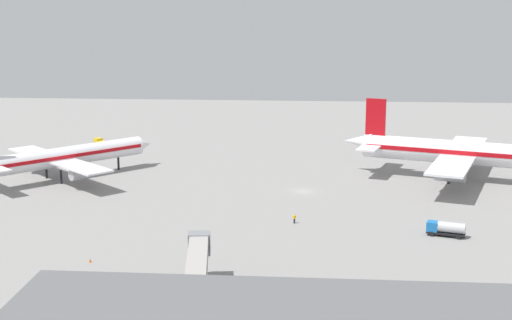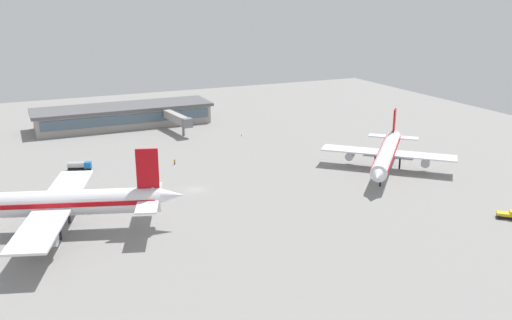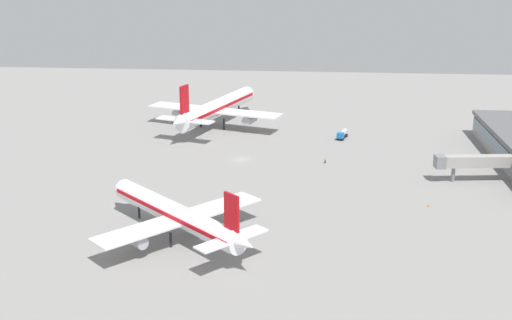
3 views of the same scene
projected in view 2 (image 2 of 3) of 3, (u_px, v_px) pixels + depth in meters
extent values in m
plane|color=gray|center=(195.00, 190.00, 139.42)|extent=(288.00, 288.00, 0.00)
cube|color=#9E9993|center=(124.00, 117.00, 205.80)|extent=(61.95, 17.70, 6.48)
cube|color=#4C6070|center=(129.00, 119.00, 197.65)|extent=(59.47, 0.30, 3.33)
cube|color=#59595B|center=(123.00, 107.00, 204.73)|extent=(64.42, 18.41, 1.11)
cylinder|color=white|center=(43.00, 204.00, 113.09)|extent=(46.61, 19.71, 5.21)
cone|color=white|center=(168.00, 195.00, 115.39)|extent=(7.48, 5.99, 4.17)
cube|color=red|center=(43.00, 202.00, 112.98)|extent=(44.85, 19.21, 0.94)
cube|color=white|center=(55.00, 206.00, 113.48)|extent=(21.22, 45.10, 0.47)
cylinder|color=#A5A8AD|center=(40.00, 240.00, 102.01)|extent=(6.74, 4.64, 2.86)
cylinder|color=#A5A8AD|center=(69.00, 193.00, 126.00)|extent=(6.74, 4.64, 2.86)
cube|color=white|center=(149.00, 197.00, 115.07)|extent=(9.64, 18.42, 0.37)
cube|color=red|center=(147.00, 169.00, 113.27)|extent=(4.49, 1.95, 8.33)
cylinder|color=black|center=(60.00, 231.00, 110.78)|extent=(0.62, 0.62, 3.65)
cylinder|color=black|center=(69.00, 215.00, 118.71)|extent=(0.62, 0.62, 3.65)
cylinder|color=white|center=(387.00, 153.00, 152.66)|extent=(29.36, 31.16, 4.24)
cone|color=white|center=(378.00, 176.00, 134.01)|extent=(5.84, 5.85, 4.03)
cone|color=white|center=(394.00, 134.00, 171.12)|extent=(6.10, 6.20, 3.40)
cube|color=red|center=(387.00, 152.00, 152.57)|extent=(28.37, 30.09, 0.76)
cube|color=white|center=(388.00, 153.00, 154.53)|extent=(31.06, 29.46, 0.38)
cylinder|color=#A5A8AD|center=(426.00, 161.00, 151.81)|extent=(5.12, 5.26, 2.33)
cylinder|color=#A5A8AD|center=(350.00, 155.00, 158.11)|extent=(5.12, 5.26, 2.33)
cube|color=white|center=(393.00, 137.00, 168.28)|extent=(13.10, 12.51, 0.31)
cube|color=red|center=(394.00, 120.00, 166.81)|extent=(2.86, 3.03, 6.79)
cylinder|color=black|center=(380.00, 181.00, 141.46)|extent=(0.51, 0.51, 2.97)
cylinder|color=black|center=(400.00, 164.00, 155.46)|extent=(0.51, 0.51, 2.97)
cylinder|color=black|center=(375.00, 162.00, 157.54)|extent=(0.51, 0.51, 2.97)
cube|color=black|center=(80.00, 168.00, 154.51)|extent=(6.58, 3.67, 0.30)
cube|color=#1966B2|center=(88.00, 165.00, 154.50)|extent=(2.28, 2.35, 1.60)
cube|color=#3F596B|center=(91.00, 164.00, 154.50)|extent=(0.55, 1.55, 0.90)
cylinder|color=#B7B7BC|center=(76.00, 165.00, 154.10)|extent=(4.83, 3.04, 1.80)
cylinder|color=black|center=(89.00, 168.00, 155.72)|extent=(0.85, 0.52, 0.80)
cylinder|color=black|center=(87.00, 170.00, 153.91)|extent=(0.85, 0.52, 0.80)
cylinder|color=black|center=(72.00, 168.00, 155.20)|extent=(0.85, 0.52, 0.80)
cylinder|color=black|center=(71.00, 170.00, 153.39)|extent=(0.85, 0.52, 0.80)
cube|color=black|center=(507.00, 216.00, 121.54)|extent=(4.54, 4.36, 0.30)
cube|color=gold|center=(503.00, 214.00, 121.67)|extent=(3.20, 3.15, 0.60)
cylinder|color=black|center=(499.00, 214.00, 122.90)|extent=(0.79, 0.76, 0.80)
cylinder|color=black|center=(500.00, 218.00, 121.17)|extent=(0.79, 0.76, 0.80)
cylinder|color=#1E2338|center=(175.00, 163.00, 159.87)|extent=(0.37, 0.37, 0.85)
cylinder|color=yellow|center=(175.00, 161.00, 159.66)|extent=(0.43, 0.43, 0.60)
sphere|color=tan|center=(174.00, 159.00, 159.54)|extent=(0.22, 0.22, 0.22)
cylinder|color=yellow|center=(174.00, 161.00, 159.60)|extent=(0.10, 0.10, 0.54)
cylinder|color=yellow|center=(175.00, 160.00, 159.72)|extent=(0.10, 0.10, 0.54)
cube|color=#9E9993|center=(176.00, 118.00, 195.48)|extent=(4.71, 17.18, 2.80)
cylinder|color=slate|center=(183.00, 130.00, 191.57)|extent=(0.90, 0.90, 3.80)
cube|color=slate|center=(187.00, 123.00, 187.71)|extent=(3.40, 2.77, 3.08)
cone|color=#EA590C|center=(241.00, 135.00, 191.54)|extent=(0.44, 0.44, 0.60)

